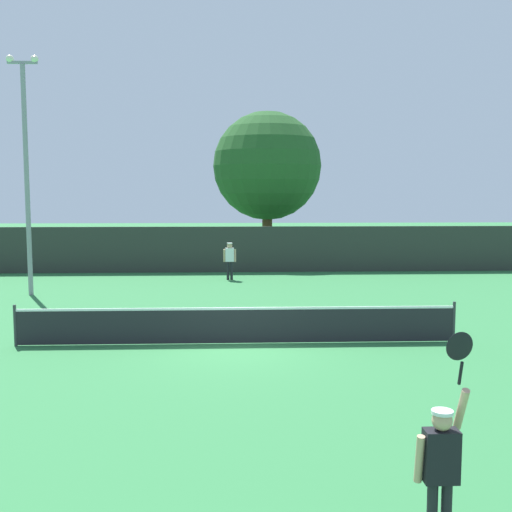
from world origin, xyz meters
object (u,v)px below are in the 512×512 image
(tennis_ball, at_px, (249,339))
(parked_car_near, at_px, (89,245))
(player_serving, at_px, (442,458))
(large_tree, at_px, (267,166))
(light_pole, at_px, (26,162))
(player_receiving, at_px, (230,257))

(tennis_ball, bearing_deg, parked_car_near, 113.16)
(player_serving, relative_size, large_tree, 0.29)
(player_serving, distance_m, light_pole, 20.51)
(tennis_ball, bearing_deg, player_receiving, 92.68)
(light_pole, bearing_deg, large_tree, 48.58)
(player_receiving, relative_size, parked_car_near, 0.39)
(player_receiving, distance_m, large_tree, 8.74)
(player_receiving, relative_size, light_pole, 0.19)
(player_receiving, bearing_deg, light_pole, 25.84)
(player_receiving, bearing_deg, player_serving, 96.34)
(player_serving, relative_size, player_receiving, 1.47)
(player_serving, xyz_separation_m, light_pole, (-9.96, 17.49, 3.98))
(player_serving, distance_m, large_tree, 28.80)
(player_receiving, height_order, parked_car_near, parked_car_near)
(player_receiving, xyz_separation_m, parked_car_near, (-8.26, 9.20, -0.24))
(player_serving, bearing_deg, large_tree, 90.51)
(light_pole, bearing_deg, player_serving, -60.33)
(player_receiving, xyz_separation_m, tennis_ball, (0.53, -11.34, -0.98))
(player_receiving, distance_m, parked_car_near, 12.36)
(player_receiving, relative_size, large_tree, 0.20)
(large_tree, bearing_deg, parked_car_near, 169.69)
(player_serving, distance_m, player_receiving, 21.30)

